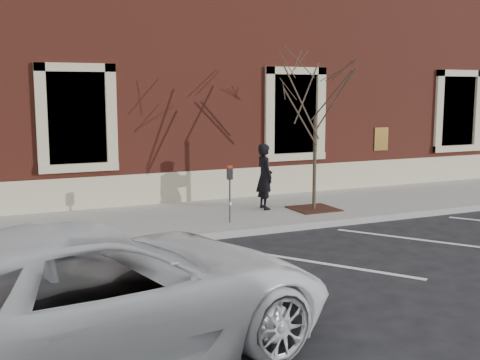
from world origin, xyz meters
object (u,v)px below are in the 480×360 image
sapling (316,91)px  white_truck (93,295)px  parking_meter (230,183)px  man (265,177)px

sapling → white_truck: sapling is taller
parking_meter → man: bearing=52.2°
sapling → man: bearing=153.4°
sapling → white_truck: 9.15m
white_truck → parking_meter: bearing=-48.6°
sapling → white_truck: (-6.51, -6.03, -2.24)m
man → sapling: bearing=-113.3°
parking_meter → sapling: sapling is taller
man → sapling: 2.41m
man → parking_meter: bearing=130.9°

